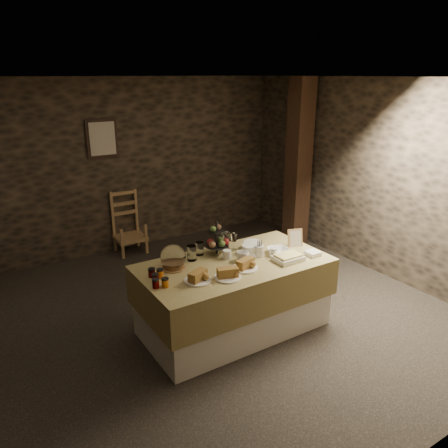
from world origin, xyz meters
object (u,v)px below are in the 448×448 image
buffet_table (234,291)px  fruit_stand (218,242)px  chair (128,225)px  timber_column (298,164)px

buffet_table → fruit_stand: bearing=94.7°
chair → fruit_stand: fruit_stand is taller
buffet_table → timber_column: timber_column is taller
chair → fruit_stand: bearing=-86.3°
chair → fruit_stand: 2.49m
timber_column → fruit_stand: timber_column is taller
buffet_table → chair: (-0.16, 2.72, -0.03)m
chair → timber_column: 2.80m
timber_column → chair: bearing=154.9°
timber_column → fruit_stand: size_ratio=6.97×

